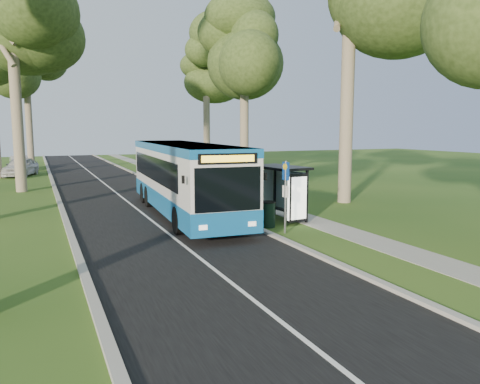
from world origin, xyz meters
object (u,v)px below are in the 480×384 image
(litter_bin, at_px, (268,214))
(car_silver, at_px, (20,163))
(bus_stop_sign, at_px, (286,189))
(bus_shelter, at_px, (287,183))
(car_white, at_px, (21,167))
(bus, at_px, (184,178))

(litter_bin, height_order, car_silver, car_silver)
(bus_stop_sign, distance_m, car_silver, 36.07)
(bus_shelter, bearing_deg, car_white, 105.29)
(bus_stop_sign, relative_size, car_silver, 0.65)
(bus, relative_size, bus_stop_sign, 4.52)
(bus, height_order, bus_shelter, bus)
(bus, xyz_separation_m, car_silver, (-7.79, 29.30, -1.03))
(car_white, height_order, car_silver, car_white)
(bus_shelter, xyz_separation_m, litter_bin, (-1.31, -0.81, -1.15))
(bus, relative_size, bus_shelter, 4.28)
(car_white, bearing_deg, car_silver, 109.44)
(car_silver, bearing_deg, bus_stop_sign, -79.68)
(bus_shelter, distance_m, car_silver, 34.47)
(litter_bin, bearing_deg, bus, 120.81)
(bus_shelter, height_order, litter_bin, bus_shelter)
(car_silver, bearing_deg, bus, -81.32)
(car_white, bearing_deg, bus, -54.83)
(bus, xyz_separation_m, litter_bin, (2.38, -4.00, -1.19))
(bus_stop_sign, xyz_separation_m, car_silver, (-10.26, 34.56, -1.03))
(bus_shelter, height_order, car_white, bus_shelter)
(bus, height_order, bus_stop_sign, bus)
(bus, height_order, car_silver, bus)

